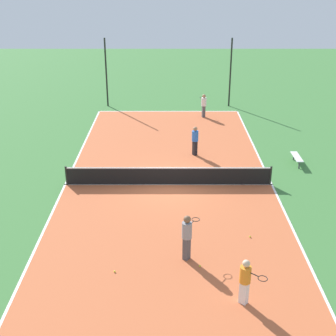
{
  "coord_description": "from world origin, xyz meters",
  "views": [
    {
      "loc": [
        -0.02,
        -20.63,
        9.93
      ],
      "look_at": [
        0.0,
        0.0,
        0.9
      ],
      "focal_mm": 50.0,
      "sensor_mm": 36.0,
      "label": 1
    }
  ],
  "objects_px": {
    "player_center_orange": "(245,279)",
    "tennis_ball_far_baseline": "(114,271)",
    "bench": "(296,157)",
    "player_baseline_gray": "(187,234)",
    "tennis_net": "(168,175)",
    "fence_post_back_right": "(230,73)",
    "player_near_blue": "(195,139)",
    "tennis_ball_right_alley": "(199,266)",
    "fence_post_back_left": "(106,73)",
    "tennis_ball_midcourt": "(250,236)",
    "tennis_ball_left_sideline": "(113,172)",
    "player_near_white": "(203,104)"
  },
  "relations": [
    {
      "from": "fence_post_back_right",
      "to": "player_near_white",
      "type": "bearing_deg",
      "value": -126.67
    },
    {
      "from": "player_center_orange",
      "to": "player_near_white",
      "type": "bearing_deg",
      "value": 130.36
    },
    {
      "from": "player_near_blue",
      "to": "fence_post_back_right",
      "type": "height_order",
      "value": "fence_post_back_right"
    },
    {
      "from": "player_near_blue",
      "to": "tennis_ball_right_alley",
      "type": "bearing_deg",
      "value": 150.29
    },
    {
      "from": "player_center_orange",
      "to": "player_near_blue",
      "type": "xyz_separation_m",
      "value": [
        -0.9,
        12.59,
        0.03
      ]
    },
    {
      "from": "tennis_ball_midcourt",
      "to": "tennis_ball_left_sideline",
      "type": "bearing_deg",
      "value": 133.86
    },
    {
      "from": "bench",
      "to": "player_baseline_gray",
      "type": "relative_size",
      "value": 0.82
    },
    {
      "from": "tennis_ball_right_alley",
      "to": "fence_post_back_left",
      "type": "bearing_deg",
      "value": 105.46
    },
    {
      "from": "player_center_orange",
      "to": "tennis_ball_far_baseline",
      "type": "xyz_separation_m",
      "value": [
        -4.27,
        1.61,
        -0.89
      ]
    },
    {
      "from": "tennis_ball_midcourt",
      "to": "player_near_blue",
      "type": "bearing_deg",
      "value": 101.26
    },
    {
      "from": "tennis_net",
      "to": "tennis_ball_midcourt",
      "type": "xyz_separation_m",
      "value": [
        3.22,
        -4.83,
        -0.45
      ]
    },
    {
      "from": "tennis_ball_right_alley",
      "to": "player_near_white",
      "type": "bearing_deg",
      "value": 85.63
    },
    {
      "from": "tennis_ball_midcourt",
      "to": "tennis_ball_far_baseline",
      "type": "relative_size",
      "value": 1.0
    },
    {
      "from": "player_near_white",
      "to": "fence_post_back_right",
      "type": "relative_size",
      "value": 0.32
    },
    {
      "from": "player_near_blue",
      "to": "tennis_ball_far_baseline",
      "type": "xyz_separation_m",
      "value": [
        -3.38,
        -10.99,
        -0.92
      ]
    },
    {
      "from": "fence_post_back_right",
      "to": "tennis_ball_left_sideline",
      "type": "bearing_deg",
      "value": -120.97
    },
    {
      "from": "tennis_net",
      "to": "fence_post_back_right",
      "type": "relative_size",
      "value": 1.98
    },
    {
      "from": "player_baseline_gray",
      "to": "fence_post_back_right",
      "type": "height_order",
      "value": "fence_post_back_right"
    },
    {
      "from": "tennis_ball_far_baseline",
      "to": "player_baseline_gray",
      "type": "bearing_deg",
      "value": 18.17
    },
    {
      "from": "player_center_orange",
      "to": "tennis_ball_midcourt",
      "type": "xyz_separation_m",
      "value": [
        0.84,
        3.89,
        -0.89
      ]
    },
    {
      "from": "tennis_ball_right_alley",
      "to": "fence_post_back_right",
      "type": "distance_m",
      "value": 21.09
    },
    {
      "from": "player_near_white",
      "to": "player_near_blue",
      "type": "height_order",
      "value": "player_near_blue"
    },
    {
      "from": "player_near_blue",
      "to": "tennis_net",
      "type": "bearing_deg",
      "value": 131.33
    },
    {
      "from": "player_center_orange",
      "to": "player_near_blue",
      "type": "height_order",
      "value": "player_near_blue"
    },
    {
      "from": "player_center_orange",
      "to": "player_near_blue",
      "type": "distance_m",
      "value": 12.63
    },
    {
      "from": "fence_post_back_right",
      "to": "player_near_blue",
      "type": "bearing_deg",
      "value": -107.31
    },
    {
      "from": "tennis_net",
      "to": "bench",
      "type": "relative_size",
      "value": 6.83
    },
    {
      "from": "tennis_net",
      "to": "player_center_orange",
      "type": "relative_size",
      "value": 6.21
    },
    {
      "from": "player_near_white",
      "to": "tennis_ball_midcourt",
      "type": "xyz_separation_m",
      "value": [
        0.75,
        -15.84,
        -0.9
      ]
    },
    {
      "from": "player_baseline_gray",
      "to": "tennis_ball_far_baseline",
      "type": "relative_size",
      "value": 26.24
    },
    {
      "from": "tennis_ball_right_alley",
      "to": "tennis_ball_left_sideline",
      "type": "relative_size",
      "value": 1.0
    },
    {
      "from": "tennis_ball_right_alley",
      "to": "fence_post_back_right",
      "type": "bearing_deg",
      "value": 80.42
    },
    {
      "from": "player_baseline_gray",
      "to": "tennis_ball_far_baseline",
      "type": "xyz_separation_m",
      "value": [
        -2.55,
        -0.84,
        -1.0
      ]
    },
    {
      "from": "bench",
      "to": "tennis_ball_far_baseline",
      "type": "distance_m",
      "value": 13.1
    },
    {
      "from": "tennis_ball_right_alley",
      "to": "fence_post_back_left",
      "type": "relative_size",
      "value": 0.01
    },
    {
      "from": "tennis_ball_right_alley",
      "to": "tennis_ball_midcourt",
      "type": "bearing_deg",
      "value": 42.9
    },
    {
      "from": "tennis_ball_left_sideline",
      "to": "tennis_ball_far_baseline",
      "type": "distance_m",
      "value": 8.64
    },
    {
      "from": "player_center_orange",
      "to": "fence_post_back_left",
      "type": "xyz_separation_m",
      "value": [
        -6.98,
        22.58,
        1.58
      ]
    },
    {
      "from": "bench",
      "to": "player_baseline_gray",
      "type": "height_order",
      "value": "player_baseline_gray"
    },
    {
      "from": "tennis_ball_right_alley",
      "to": "tennis_ball_far_baseline",
      "type": "relative_size",
      "value": 1.0
    },
    {
      "from": "tennis_net",
      "to": "tennis_ball_midcourt",
      "type": "height_order",
      "value": "tennis_net"
    },
    {
      "from": "player_center_orange",
      "to": "fence_post_back_right",
      "type": "xyz_separation_m",
      "value": [
        2.22,
        22.58,
        1.58
      ]
    },
    {
      "from": "tennis_ball_midcourt",
      "to": "fence_post_back_left",
      "type": "bearing_deg",
      "value": 112.69
    },
    {
      "from": "bench",
      "to": "tennis_ball_midcourt",
      "type": "bearing_deg",
      "value": 153.58
    },
    {
      "from": "player_baseline_gray",
      "to": "fence_post_back_right",
      "type": "relative_size",
      "value": 0.35
    },
    {
      "from": "fence_post_back_left",
      "to": "tennis_ball_far_baseline",
      "type": "bearing_deg",
      "value": -82.66
    },
    {
      "from": "bench",
      "to": "player_near_blue",
      "type": "xyz_separation_m",
      "value": [
        -5.42,
        1.29,
        0.59
      ]
    },
    {
      "from": "player_center_orange",
      "to": "player_near_blue",
      "type": "bearing_deg",
      "value": 134.69
    },
    {
      "from": "player_near_white",
      "to": "fence_post_back_right",
      "type": "height_order",
      "value": "fence_post_back_right"
    },
    {
      "from": "tennis_net",
      "to": "tennis_ball_midcourt",
      "type": "relative_size",
      "value": 147.4
    }
  ]
}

